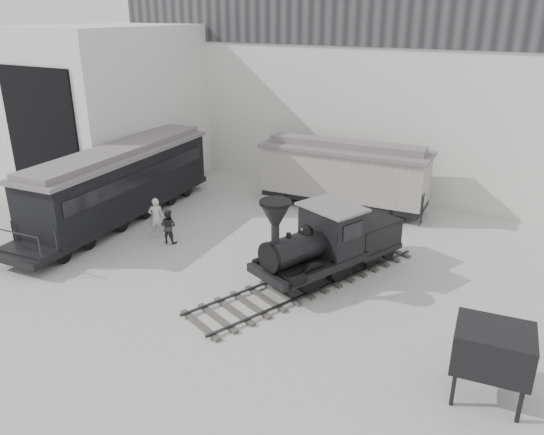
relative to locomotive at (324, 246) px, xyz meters
The scene contains 9 objects.
ground 4.08m from the locomotive, 115.27° to the right, with size 90.00×90.00×0.00m, color #9E9E9B.
north_wall 12.36m from the locomotive, 98.15° to the left, with size 34.00×2.51×11.00m.
west_pavilion 17.68m from the locomotive, 158.14° to the left, with size 7.00×12.11×9.00m.
locomotive is the anchor object (origin of this frame).
boxcar 8.14m from the locomotive, 106.90° to the left, with size 8.89×3.26×3.58m.
passenger_coach 11.31m from the locomotive, behind, with size 3.75×12.88×3.40m.
visitor_a 8.32m from the locomotive, behind, with size 0.68×0.45×1.88m, color silver.
visitor_b 7.43m from the locomotive, behind, with size 0.77×0.60×1.58m, color #2C2C2E.
coal_hopper 7.90m from the locomotive, 32.13° to the right, with size 2.13×1.81×2.15m.
Camera 1 is at (9.00, -13.66, 9.80)m, focal length 35.00 mm.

